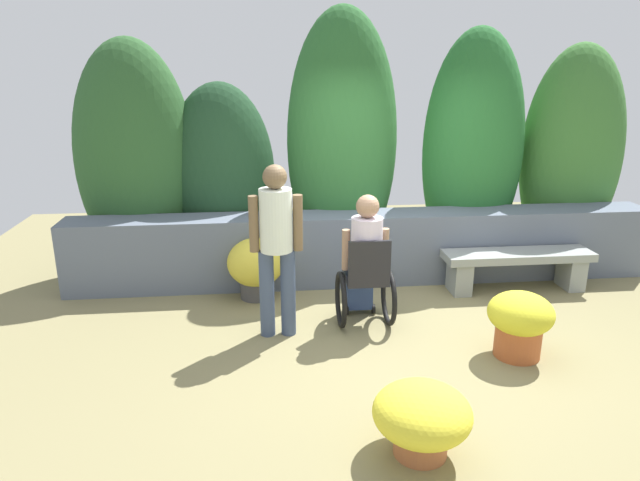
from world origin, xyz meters
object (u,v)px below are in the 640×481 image
flower_pot_terracotta_by_wall (256,266)px  flower_pot_red_accent (422,417)px  stone_bench (517,264)px  flower_pot_purple_near (520,321)px  person_in_wheelchair (365,265)px  person_standing_companion (276,240)px

flower_pot_terracotta_by_wall → flower_pot_red_accent: flower_pot_terracotta_by_wall is taller
flower_pot_terracotta_by_wall → flower_pot_red_accent: size_ratio=1.04×
stone_bench → flower_pot_purple_near: size_ratio=2.86×
stone_bench → person_in_wheelchair: size_ratio=1.28×
person_in_wheelchair → flower_pot_terracotta_by_wall: person_in_wheelchair is taller
flower_pot_purple_near → flower_pot_terracotta_by_wall: size_ratio=0.87×
flower_pot_terracotta_by_wall → flower_pot_red_accent: bearing=-68.8°
person_standing_companion → flower_pot_terracotta_by_wall: person_standing_companion is taller
person_standing_companion → flower_pot_red_accent: 2.16m
stone_bench → flower_pot_terracotta_by_wall: flower_pot_terracotta_by_wall is taller
person_standing_companion → flower_pot_terracotta_by_wall: size_ratio=2.43×
person_in_wheelchair → flower_pot_red_accent: person_in_wheelchair is taller
person_in_wheelchair → flower_pot_purple_near: 1.50m
flower_pot_purple_near → person_standing_companion: bearing=162.8°
person_standing_companion → flower_pot_purple_near: (2.10, -0.65, -0.61)m
person_in_wheelchair → flower_pot_terracotta_by_wall: 1.35m
flower_pot_purple_near → person_in_wheelchair: bearing=147.1°
person_standing_companion → flower_pot_terracotta_by_wall: 1.12m
flower_pot_terracotta_by_wall → person_standing_companion: bearing=-77.5°
stone_bench → flower_pot_terracotta_by_wall: (-2.96, 0.09, 0.06)m
person_standing_companion → flower_pot_purple_near: 2.28m
flower_pot_red_accent → flower_pot_purple_near: bearing=44.7°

